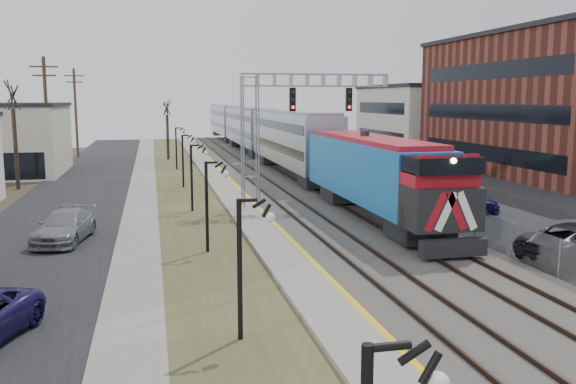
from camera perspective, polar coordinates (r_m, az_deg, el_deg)
name	(u,v)px	position (r m, az deg, el deg)	size (l,w,h in m)	color
street_west	(74,197)	(43.78, -19.39, -0.48)	(7.00, 120.00, 0.04)	black
sidewalk	(142,195)	(43.46, -13.49, -0.26)	(2.00, 120.00, 0.08)	gray
grass_median	(186,194)	(43.51, -9.54, -0.15)	(4.00, 120.00, 0.06)	#454927
platform	(228,191)	(43.76, -5.62, 0.10)	(2.00, 120.00, 0.24)	gray
ballast_bed	(296,189)	(44.63, 0.76, 0.29)	(8.00, 120.00, 0.20)	#595651
parking_lot	(446,185)	(48.81, 14.60, 0.64)	(16.00, 120.00, 0.04)	black
platform_edge	(240,189)	(43.85, -4.48, 0.30)	(0.24, 120.00, 0.01)	gold
track_near	(269,187)	(44.19, -1.76, 0.43)	(1.58, 120.00, 0.15)	#2D2119
track_far	(316,186)	(44.98, 2.62, 0.57)	(1.58, 120.00, 0.15)	#2D2119
train	(260,133)	(67.42, -2.60, 5.54)	(3.00, 85.85, 5.33)	#1566B1
signal_gantry	(278,117)	(36.72, -0.93, 7.07)	(9.00, 1.07, 8.15)	gray
lampposts	(206,207)	(26.74, -7.66, -1.36)	(0.14, 62.14, 4.00)	black
fence	(351,178)	(45.68, 5.89, 1.32)	(0.04, 120.00, 1.60)	gray
bare_trees	(62,153)	(47.47, -20.41, 3.41)	(12.30, 42.30, 5.95)	#382D23
car_lot_d	(459,202)	(37.15, 15.74, -0.88)	(1.86, 4.57, 1.33)	navy
car_lot_e	(423,184)	(44.22, 12.50, 0.75)	(1.59, 3.96, 1.35)	gray
car_lot_f	(386,166)	(54.08, 9.19, 2.39)	(1.67, 4.79, 1.58)	#0D411D
car_street_b	(65,227)	(30.29, -20.17, -3.12)	(2.00, 4.92, 1.43)	gray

